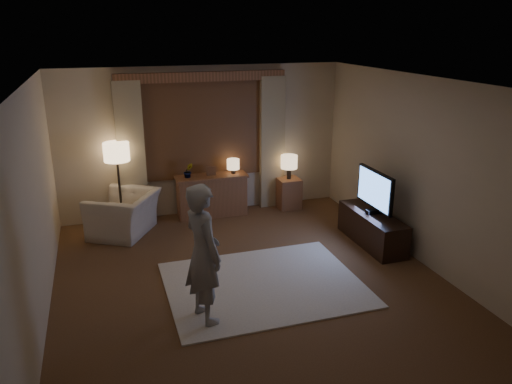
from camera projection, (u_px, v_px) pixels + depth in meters
name	position (u px, v px, depth m)	size (l,w,h in m)	color
room	(238.00, 174.00, 6.71)	(5.04, 5.54, 2.64)	brown
rug	(264.00, 284.00, 6.53)	(2.50, 2.00, 0.02)	#F4E7CD
sideboard	(212.00, 196.00, 8.84)	(1.20, 0.40, 0.70)	brown
picture_frame	(211.00, 172.00, 8.70)	(0.16, 0.02, 0.20)	brown
plant	(188.00, 171.00, 8.57)	(0.17, 0.13, 0.30)	#999999
table_lamp_sideboard	(233.00, 165.00, 8.79)	(0.22, 0.22, 0.30)	black
floor_lamp	(117.00, 157.00, 8.12)	(0.42, 0.42, 1.43)	black
armchair	(124.00, 214.00, 8.05)	(1.04, 0.91, 0.68)	beige
side_table	(288.00, 193.00, 9.24)	(0.40, 0.40, 0.56)	brown
table_lamp_side	(289.00, 162.00, 9.05)	(0.30, 0.30, 0.44)	black
tv_stand	(372.00, 228.00, 7.70)	(0.45, 1.40, 0.50)	black
tv	(375.00, 190.00, 7.50)	(0.23, 0.94, 0.68)	black
person	(203.00, 253.00, 5.51)	(0.59, 0.39, 1.63)	gray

